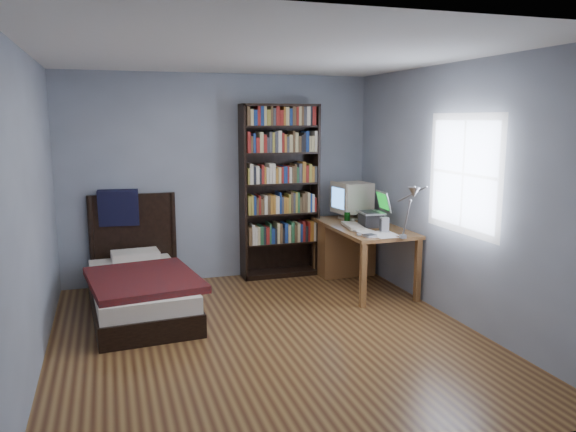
{
  "coord_description": "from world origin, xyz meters",
  "views": [
    {
      "loc": [
        -1.31,
        -4.67,
        1.97
      ],
      "look_at": [
        0.39,
        0.62,
        1.0
      ],
      "focal_mm": 35.0,
      "sensor_mm": 36.0,
      "label": 1
    }
  ],
  "objects_px": {
    "crt_monitor": "(352,198)",
    "bed": "(139,285)",
    "desk": "(348,245)",
    "speaker": "(384,225)",
    "bookshelf": "(280,191)",
    "desk_lamp": "(413,198)",
    "laptop": "(372,217)",
    "keyboard": "(353,226)",
    "soda_can": "(347,217)"
  },
  "relations": [
    {
      "from": "crt_monitor",
      "to": "bed",
      "type": "bearing_deg",
      "value": -168.91
    },
    {
      "from": "desk",
      "to": "speaker",
      "type": "xyz_separation_m",
      "value": [
        0.06,
        -0.82,
        0.4
      ]
    },
    {
      "from": "desk",
      "to": "bookshelf",
      "type": "relative_size",
      "value": 0.7
    },
    {
      "from": "desk_lamp",
      "to": "bookshelf",
      "type": "xyz_separation_m",
      "value": [
        -0.77,
        1.87,
        -0.14
      ]
    },
    {
      "from": "laptop",
      "to": "keyboard",
      "type": "bearing_deg",
      "value": -178.37
    },
    {
      "from": "crt_monitor",
      "to": "desk_lamp",
      "type": "bearing_deg",
      "value": -92.99
    },
    {
      "from": "desk",
      "to": "speaker",
      "type": "distance_m",
      "value": 0.92
    },
    {
      "from": "desk_lamp",
      "to": "soda_can",
      "type": "height_order",
      "value": "desk_lamp"
    },
    {
      "from": "speaker",
      "to": "desk",
      "type": "bearing_deg",
      "value": 101.18
    },
    {
      "from": "desk",
      "to": "crt_monitor",
      "type": "height_order",
      "value": "crt_monitor"
    },
    {
      "from": "crt_monitor",
      "to": "desk",
      "type": "bearing_deg",
      "value": -142.4
    },
    {
      "from": "crt_monitor",
      "to": "desk_lamp",
      "type": "distance_m",
      "value": 1.6
    },
    {
      "from": "desk",
      "to": "laptop",
      "type": "height_order",
      "value": "laptop"
    },
    {
      "from": "crt_monitor",
      "to": "laptop",
      "type": "relative_size",
      "value": 1.14
    },
    {
      "from": "desk",
      "to": "keyboard",
      "type": "relative_size",
      "value": 3.23
    },
    {
      "from": "speaker",
      "to": "desk_lamp",
      "type": "bearing_deg",
      "value": -89.51
    },
    {
      "from": "crt_monitor",
      "to": "desk_lamp",
      "type": "height_order",
      "value": "desk_lamp"
    },
    {
      "from": "desk",
      "to": "keyboard",
      "type": "bearing_deg",
      "value": -107.99
    },
    {
      "from": "desk",
      "to": "bed",
      "type": "relative_size",
      "value": 0.73
    },
    {
      "from": "laptop",
      "to": "desk_lamp",
      "type": "height_order",
      "value": "desk_lamp"
    },
    {
      "from": "desk_lamp",
      "to": "bed",
      "type": "bearing_deg",
      "value": 157.21
    },
    {
      "from": "desk",
      "to": "bed",
      "type": "distance_m",
      "value": 2.62
    },
    {
      "from": "laptop",
      "to": "crt_monitor",
      "type": "bearing_deg",
      "value": 92.86
    },
    {
      "from": "desk",
      "to": "laptop",
      "type": "bearing_deg",
      "value": -79.91
    },
    {
      "from": "keyboard",
      "to": "soda_can",
      "type": "height_order",
      "value": "soda_can"
    },
    {
      "from": "crt_monitor",
      "to": "keyboard",
      "type": "height_order",
      "value": "crt_monitor"
    },
    {
      "from": "laptop",
      "to": "speaker",
      "type": "distance_m",
      "value": 0.35
    },
    {
      "from": "laptop",
      "to": "bed",
      "type": "height_order",
      "value": "bed"
    },
    {
      "from": "crt_monitor",
      "to": "keyboard",
      "type": "relative_size",
      "value": 1.0
    },
    {
      "from": "crt_monitor",
      "to": "bed",
      "type": "height_order",
      "value": "crt_monitor"
    },
    {
      "from": "soda_can",
      "to": "laptop",
      "type": "bearing_deg",
      "value": -61.21
    },
    {
      "from": "crt_monitor",
      "to": "bookshelf",
      "type": "relative_size",
      "value": 0.22
    },
    {
      "from": "laptop",
      "to": "speaker",
      "type": "height_order",
      "value": "laptop"
    },
    {
      "from": "desk",
      "to": "soda_can",
      "type": "height_order",
      "value": "soda_can"
    },
    {
      "from": "laptop",
      "to": "bookshelf",
      "type": "height_order",
      "value": "bookshelf"
    },
    {
      "from": "laptop",
      "to": "desk_lamp",
      "type": "bearing_deg",
      "value": -95.8
    },
    {
      "from": "keyboard",
      "to": "bookshelf",
      "type": "height_order",
      "value": "bookshelf"
    },
    {
      "from": "bed",
      "to": "laptop",
      "type": "bearing_deg",
      "value": -0.03
    },
    {
      "from": "desk_lamp",
      "to": "bookshelf",
      "type": "distance_m",
      "value": 2.02
    },
    {
      "from": "desk_lamp",
      "to": "bookshelf",
      "type": "bearing_deg",
      "value": 112.5
    },
    {
      "from": "keyboard",
      "to": "bookshelf",
      "type": "distance_m",
      "value": 1.08
    },
    {
      "from": "speaker",
      "to": "soda_can",
      "type": "relative_size",
      "value": 1.3
    },
    {
      "from": "soda_can",
      "to": "bookshelf",
      "type": "distance_m",
      "value": 0.9
    },
    {
      "from": "laptop",
      "to": "bookshelf",
      "type": "distance_m",
      "value": 1.21
    },
    {
      "from": "soda_can",
      "to": "desk_lamp",
      "type": "bearing_deg",
      "value": -87.23
    },
    {
      "from": "desk_lamp",
      "to": "speaker",
      "type": "distance_m",
      "value": 0.83
    },
    {
      "from": "bookshelf",
      "to": "bed",
      "type": "relative_size",
      "value": 1.05
    },
    {
      "from": "laptop",
      "to": "speaker",
      "type": "relative_size",
      "value": 2.48
    },
    {
      "from": "keyboard",
      "to": "bed",
      "type": "xyz_separation_m",
      "value": [
        -2.42,
        0.01,
        -0.49
      ]
    },
    {
      "from": "desk_lamp",
      "to": "bed",
      "type": "xyz_separation_m",
      "value": [
        -2.55,
        1.07,
        -0.95
      ]
    }
  ]
}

